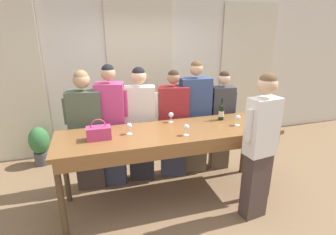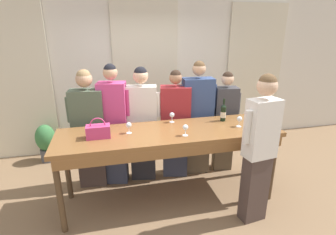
{
  "view_description": "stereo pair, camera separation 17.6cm",
  "coord_description": "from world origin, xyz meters",
  "px_view_note": "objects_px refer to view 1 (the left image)",
  "views": [
    {
      "loc": [
        -0.9,
        -2.94,
        2.23
      ],
      "look_at": [
        0.0,
        0.08,
        1.15
      ],
      "focal_mm": 28.0,
      "sensor_mm": 36.0,
      "label": 1
    },
    {
      "loc": [
        -0.73,
        -2.99,
        2.23
      ],
      "look_at": [
        0.0,
        0.08,
        1.15
      ],
      "focal_mm": 28.0,
      "sensor_mm": 36.0,
      "label": 2
    }
  ],
  "objects_px": {
    "guest_cream_sweater": "(140,124)",
    "wine_bottle": "(221,112)",
    "guest_beige_cap": "(221,120)",
    "host_pouring": "(260,145)",
    "guest_navy_coat": "(195,118)",
    "potted_plant": "(40,144)",
    "guest_olive_jacket": "(87,131)",
    "wine_glass_front_left": "(238,118)",
    "wine_glass_center_right": "(171,115)",
    "wine_glass_center_left": "(186,127)",
    "guest_striped_shirt": "(173,125)",
    "wine_glass_front_mid": "(263,119)",
    "guest_pink_top": "(112,126)",
    "tasting_bar": "(170,138)",
    "wine_glass_center_mid": "(129,126)",
    "handbag": "(99,133)",
    "wine_glass_front_right": "(257,117)"
  },
  "relations": [
    {
      "from": "guest_cream_sweater",
      "to": "wine_bottle",
      "type": "bearing_deg",
      "value": -21.12
    },
    {
      "from": "guest_beige_cap",
      "to": "host_pouring",
      "type": "distance_m",
      "value": 1.25
    },
    {
      "from": "guest_navy_coat",
      "to": "potted_plant",
      "type": "distance_m",
      "value": 2.65
    },
    {
      "from": "guest_navy_coat",
      "to": "guest_olive_jacket",
      "type": "bearing_deg",
      "value": -180.0
    },
    {
      "from": "guest_cream_sweater",
      "to": "wine_glass_front_left",
      "type": "bearing_deg",
      "value": -29.67
    },
    {
      "from": "wine_glass_front_left",
      "to": "wine_glass_center_right",
      "type": "relative_size",
      "value": 1.0
    },
    {
      "from": "wine_glass_center_left",
      "to": "wine_glass_center_right",
      "type": "distance_m",
      "value": 0.5
    },
    {
      "from": "potted_plant",
      "to": "guest_striped_shirt",
      "type": "bearing_deg",
      "value": -24.45
    },
    {
      "from": "wine_glass_center_right",
      "to": "wine_glass_front_mid",
      "type": "bearing_deg",
      "value": -23.27
    },
    {
      "from": "guest_beige_cap",
      "to": "guest_pink_top",
      "type": "bearing_deg",
      "value": 180.0
    },
    {
      "from": "guest_pink_top",
      "to": "tasting_bar",
      "type": "bearing_deg",
      "value": -43.39
    },
    {
      "from": "tasting_bar",
      "to": "guest_cream_sweater",
      "type": "bearing_deg",
      "value": 112.51
    },
    {
      "from": "wine_glass_center_left",
      "to": "wine_glass_center_mid",
      "type": "distance_m",
      "value": 0.69
    },
    {
      "from": "wine_glass_front_mid",
      "to": "wine_glass_center_right",
      "type": "xyz_separation_m",
      "value": [
        -1.12,
        0.48,
        0.0
      ]
    },
    {
      "from": "handbag",
      "to": "guest_striped_shirt",
      "type": "distance_m",
      "value": 1.29
    },
    {
      "from": "wine_glass_front_mid",
      "to": "host_pouring",
      "type": "bearing_deg",
      "value": -127.29
    },
    {
      "from": "guest_striped_shirt",
      "to": "host_pouring",
      "type": "relative_size",
      "value": 0.93
    },
    {
      "from": "guest_olive_jacket",
      "to": "host_pouring",
      "type": "xyz_separation_m",
      "value": [
        1.91,
        -1.23,
        0.07
      ]
    },
    {
      "from": "tasting_bar",
      "to": "wine_bottle",
      "type": "height_order",
      "value": "wine_bottle"
    },
    {
      "from": "wine_glass_center_mid",
      "to": "potted_plant",
      "type": "bearing_deg",
      "value": 131.24
    },
    {
      "from": "guest_navy_coat",
      "to": "guest_pink_top",
      "type": "bearing_deg",
      "value": -180.0
    },
    {
      "from": "guest_pink_top",
      "to": "host_pouring",
      "type": "height_order",
      "value": "host_pouring"
    },
    {
      "from": "wine_glass_center_mid",
      "to": "guest_beige_cap",
      "type": "bearing_deg",
      "value": 20.13
    },
    {
      "from": "tasting_bar",
      "to": "guest_pink_top",
      "type": "bearing_deg",
      "value": 136.61
    },
    {
      "from": "potted_plant",
      "to": "wine_glass_center_right",
      "type": "bearing_deg",
      "value": -32.8
    },
    {
      "from": "handbag",
      "to": "potted_plant",
      "type": "distance_m",
      "value": 1.97
    },
    {
      "from": "guest_olive_jacket",
      "to": "guest_pink_top",
      "type": "relative_size",
      "value": 0.97
    },
    {
      "from": "wine_glass_front_left",
      "to": "guest_navy_coat",
      "type": "distance_m",
      "value": 0.78
    },
    {
      "from": "guest_pink_top",
      "to": "potted_plant",
      "type": "bearing_deg",
      "value": 140.88
    },
    {
      "from": "handbag",
      "to": "wine_glass_center_left",
      "type": "bearing_deg",
      "value": -9.98
    },
    {
      "from": "wine_bottle",
      "to": "potted_plant",
      "type": "relative_size",
      "value": 0.47
    },
    {
      "from": "wine_glass_front_right",
      "to": "wine_glass_center_right",
      "type": "bearing_deg",
      "value": 159.04
    },
    {
      "from": "wine_glass_front_mid",
      "to": "wine_glass_center_left",
      "type": "height_order",
      "value": "same"
    },
    {
      "from": "guest_striped_shirt",
      "to": "host_pouring",
      "type": "xyz_separation_m",
      "value": [
        0.65,
        -1.23,
        0.12
      ]
    },
    {
      "from": "wine_glass_front_left",
      "to": "wine_glass_center_right",
      "type": "bearing_deg",
      "value": 155.69
    },
    {
      "from": "guest_beige_cap",
      "to": "potted_plant",
      "type": "bearing_deg",
      "value": 161.92
    },
    {
      "from": "guest_cream_sweater",
      "to": "wine_glass_center_right",
      "type": "bearing_deg",
      "value": -39.63
    },
    {
      "from": "handbag",
      "to": "wine_glass_front_mid",
      "type": "xyz_separation_m",
      "value": [
        2.1,
        -0.17,
        0.02
      ]
    },
    {
      "from": "tasting_bar",
      "to": "guest_pink_top",
      "type": "xyz_separation_m",
      "value": [
        -0.67,
        0.64,
        0.01
      ]
    },
    {
      "from": "handbag",
      "to": "wine_glass_front_left",
      "type": "relative_size",
      "value": 1.97
    },
    {
      "from": "tasting_bar",
      "to": "wine_glass_front_right",
      "type": "relative_size",
      "value": 19.94
    },
    {
      "from": "handbag",
      "to": "wine_glass_center_right",
      "type": "relative_size",
      "value": 1.97
    },
    {
      "from": "wine_glass_center_left",
      "to": "wine_bottle",
      "type": "bearing_deg",
      "value": 30.22
    },
    {
      "from": "wine_glass_front_right",
      "to": "guest_striped_shirt",
      "type": "relative_size",
      "value": 0.08
    },
    {
      "from": "wine_glass_center_mid",
      "to": "guest_cream_sweater",
      "type": "relative_size",
      "value": 0.08
    },
    {
      "from": "wine_glass_center_left",
      "to": "guest_cream_sweater",
      "type": "distance_m",
      "value": 0.92
    },
    {
      "from": "wine_bottle",
      "to": "guest_navy_coat",
      "type": "relative_size",
      "value": 0.18
    },
    {
      "from": "guest_cream_sweater",
      "to": "host_pouring",
      "type": "bearing_deg",
      "value": -46.89
    },
    {
      "from": "wine_glass_center_left",
      "to": "guest_navy_coat",
      "type": "bearing_deg",
      "value": 61.39
    },
    {
      "from": "tasting_bar",
      "to": "wine_glass_center_right",
      "type": "relative_size",
      "value": 19.94
    }
  ]
}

